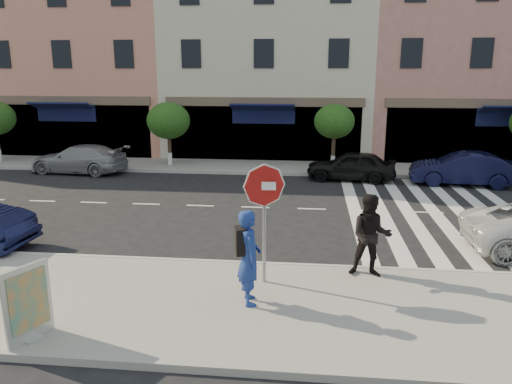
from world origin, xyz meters
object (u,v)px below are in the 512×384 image
(car_far_right, at_px, (463,169))
(stop_sign, at_px, (264,198))
(car_far_left, at_px, (79,159))
(photographer, at_px, (249,257))
(walker, at_px, (371,236))
(car_far_mid, at_px, (351,166))
(poster_board, at_px, (28,305))

(car_far_right, bearing_deg, stop_sign, -27.70)
(car_far_left, bearing_deg, stop_sign, 46.33)
(photographer, xyz_separation_m, walker, (2.59, 1.64, -0.02))
(walker, xyz_separation_m, car_far_mid, (0.40, 10.84, -0.46))
(poster_board, height_order, car_far_left, poster_board)
(stop_sign, relative_size, car_far_mid, 0.71)
(car_far_mid, relative_size, car_far_right, 0.91)
(poster_board, xyz_separation_m, car_far_right, (11.25, 13.89, -0.13))
(car_far_mid, height_order, car_far_right, car_far_right)
(photographer, relative_size, car_far_mid, 0.51)
(car_far_mid, bearing_deg, stop_sign, -7.29)
(stop_sign, bearing_deg, car_far_mid, 73.80)
(stop_sign, height_order, car_far_mid, stop_sign)
(walker, xyz_separation_m, car_far_left, (-12.21, 11.10, -0.46))
(car_far_left, distance_m, car_far_right, 17.22)
(stop_sign, height_order, car_far_left, stop_sign)
(poster_board, bearing_deg, car_far_right, 75.60)
(poster_board, bearing_deg, walker, 53.84)
(walker, distance_m, car_far_left, 16.51)
(stop_sign, distance_m, car_far_mid, 11.88)
(poster_board, relative_size, car_far_right, 0.33)
(car_far_mid, bearing_deg, photographer, -7.11)
(walker, relative_size, car_far_left, 0.43)
(photographer, distance_m, car_far_mid, 12.84)
(walker, height_order, car_far_mid, walker)
(poster_board, height_order, car_far_mid, poster_board)
(stop_sign, xyz_separation_m, car_far_right, (7.38, 11.01, -1.41))
(car_far_left, bearing_deg, car_far_right, 93.99)
(photographer, xyz_separation_m, car_far_right, (7.59, 12.03, -0.44))
(walker, xyz_separation_m, poster_board, (-6.25, -3.50, -0.29))
(stop_sign, relative_size, walker, 1.40)
(poster_board, bearing_deg, stop_sign, 61.30)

